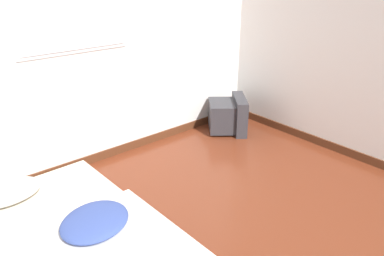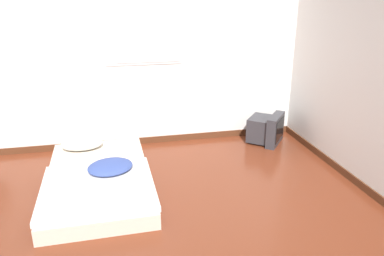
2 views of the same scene
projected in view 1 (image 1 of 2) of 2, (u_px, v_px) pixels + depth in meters
wall_back at (38, 40)px, 3.18m from camera, size 7.39×0.08×2.60m
mattress_bed at (76, 244)px, 2.58m from camera, size 1.15×1.98×0.31m
crt_tv at (229, 115)px, 4.54m from camera, size 0.63×0.63×0.43m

